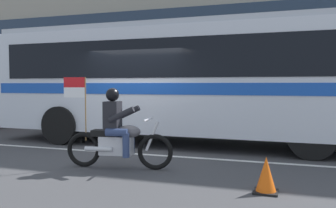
# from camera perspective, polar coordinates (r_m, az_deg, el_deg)

# --- Properties ---
(ground_plane) EXTENTS (60.00, 60.00, 0.00)m
(ground_plane) POSITION_cam_1_polar(r_m,az_deg,el_deg) (9.32, -5.12, -7.03)
(ground_plane) COLOR #3D3D3F
(sidewalk_curb) EXTENTS (28.00, 3.80, 0.15)m
(sidewalk_curb) POSITION_cam_1_polar(r_m,az_deg,el_deg) (14.07, 3.32, -3.28)
(sidewalk_curb) COLOR #B7B2A8
(sidewalk_curb) RESTS_ON ground_plane
(lane_center_stripe) EXTENTS (26.60, 0.14, 0.01)m
(lane_center_stripe) POSITION_cam_1_polar(r_m,az_deg,el_deg) (8.78, -6.72, -7.64)
(lane_center_stripe) COLOR silver
(lane_center_stripe) RESTS_ON ground_plane
(transit_bus) EXTENTS (10.98, 2.79, 3.22)m
(transit_bus) POSITION_cam_1_polar(r_m,az_deg,el_deg) (9.92, 3.75, 4.52)
(transit_bus) COLOR silver
(transit_bus) RESTS_ON ground_plane
(motorcycle_with_rider) EXTENTS (2.18, 0.70, 1.78)m
(motorcycle_with_rider) POSITION_cam_1_polar(r_m,az_deg,el_deg) (7.16, -7.93, -4.71)
(motorcycle_with_rider) COLOR black
(motorcycle_with_rider) RESTS_ON ground_plane
(fire_hydrant) EXTENTS (0.22, 0.30, 0.75)m
(fire_hydrant) POSITION_cam_1_polar(r_m,az_deg,el_deg) (12.61, 7.69, -2.02)
(fire_hydrant) COLOR #4C8C3F
(fire_hydrant) RESTS_ON sidewalk_curb
(traffic_cone) EXTENTS (0.36, 0.36, 0.55)m
(traffic_cone) POSITION_cam_1_polar(r_m,az_deg,el_deg) (5.77, 15.10, -10.82)
(traffic_cone) COLOR #EA590F
(traffic_cone) RESTS_ON ground_plane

